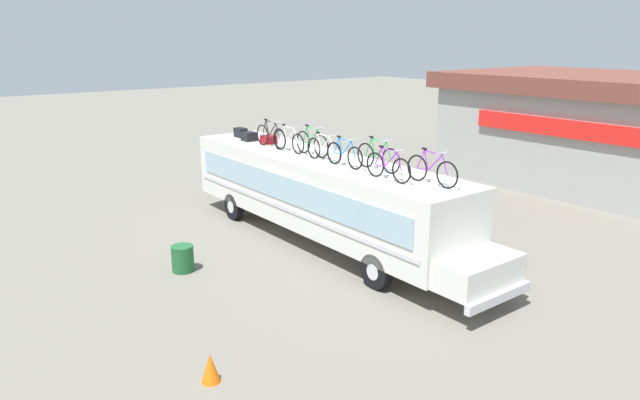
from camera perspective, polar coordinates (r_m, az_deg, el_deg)
name	(u,v)px	position (r m, az deg, el deg)	size (l,w,h in m)	color
ground_plane	(318,239)	(19.20, -0.24, -3.94)	(120.00, 120.00, 0.00)	slate
bus	(321,192)	(18.55, 0.12, 0.79)	(13.07, 2.53, 2.81)	silver
luggage_bag_1	(241,133)	(22.32, -7.87, 6.63)	(0.53, 0.33, 0.36)	black
luggage_bag_2	(249,137)	(21.50, -7.02, 6.26)	(0.49, 0.46, 0.32)	black
luggage_bag_3	(269,139)	(20.91, -5.11, 6.01)	(0.49, 0.46, 0.29)	maroon
rooftop_bicycle_1	(271,136)	(20.05, -4.91, 6.35)	(1.81, 0.44, 0.97)	black
rooftop_bicycle_2	(289,140)	(19.27, -3.11, 5.91)	(1.73, 0.44, 0.90)	black
rooftop_bicycle_3	(312,143)	(18.60, -0.80, 5.67)	(1.70, 0.44, 0.98)	black
rooftop_bicycle_4	(324,149)	(17.72, 0.35, 5.04)	(1.67, 0.44, 0.89)	black
rooftop_bicycle_5	(344,154)	(16.95, 2.43, 4.55)	(1.63, 0.44, 0.90)	black
rooftop_bicycle_6	(378,157)	(16.54, 5.76, 4.29)	(1.77, 0.44, 0.96)	black
rooftop_bicycle_7	(388,166)	(15.42, 6.75, 3.34)	(1.68, 0.44, 0.90)	black
rooftop_bicycle_8	(432,170)	(15.12, 11.01, 2.94)	(1.72, 0.44, 0.93)	black
roadside_building	(612,130)	(28.97, 26.95, 6.22)	(14.00, 9.21, 4.92)	#9E9E99
trash_bin	(183,258)	(17.02, -13.45, -5.66)	(0.63, 0.63, 0.77)	#1E592D
traffic_cone	(210,368)	(11.82, -10.81, -16.03)	(0.38, 0.38, 0.60)	orange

